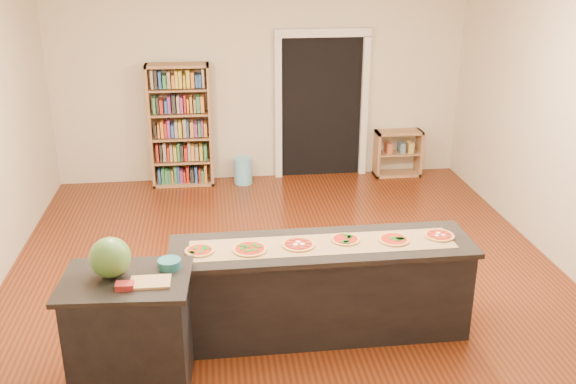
{
  "coord_description": "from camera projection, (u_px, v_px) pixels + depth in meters",
  "views": [
    {
      "loc": [
        -0.73,
        -5.77,
        3.33
      ],
      "look_at": [
        0.0,
        0.2,
        1.0
      ],
      "focal_mm": 40.0,
      "sensor_mm": 36.0,
      "label": 1
    }
  ],
  "objects": [
    {
      "name": "room",
      "position": [
        291.0,
        160.0,
        6.12
      ],
      "size": [
        6.0,
        7.0,
        2.8
      ],
      "color": "beige",
      "rests_on": "ground"
    },
    {
      "name": "doorway",
      "position": [
        322.0,
        98.0,
        9.5
      ],
      "size": [
        1.4,
        0.09,
        2.21
      ],
      "color": "black",
      "rests_on": "room"
    },
    {
      "name": "kitchen_island",
      "position": [
        322.0,
        288.0,
        5.76
      ],
      "size": [
        2.67,
        0.72,
        0.88
      ],
      "rotation": [
        0.0,
        0.0,
        0.0
      ],
      "color": "black",
      "rests_on": "ground"
    },
    {
      "name": "side_counter",
      "position": [
        131.0,
        332.0,
        5.03
      ],
      "size": [
        0.98,
        0.71,
        0.96
      ],
      "rotation": [
        0.0,
        0.0,
        -0.07
      ],
      "color": "black",
      "rests_on": "ground"
    },
    {
      "name": "bookshelf",
      "position": [
        181.0,
        126.0,
        9.22
      ],
      "size": [
        0.89,
        0.32,
        1.78
      ],
      "primitive_type": "cube",
      "color": "#A3774F",
      "rests_on": "ground"
    },
    {
      "name": "low_shelf",
      "position": [
        398.0,
        153.0,
        9.78
      ],
      "size": [
        0.7,
        0.3,
        0.7
      ],
      "primitive_type": "cube",
      "color": "#A3774F",
      "rests_on": "ground"
    },
    {
      "name": "waste_bin",
      "position": [
        243.0,
        171.0,
        9.5
      ],
      "size": [
        0.27,
        0.27,
        0.39
      ],
      "primitive_type": "cylinder",
      "color": "#69C0EB",
      "rests_on": "ground"
    },
    {
      "name": "kraft_paper",
      "position": [
        323.0,
        244.0,
        5.59
      ],
      "size": [
        2.31,
        0.42,
        0.0
      ],
      "primitive_type": "cube",
      "rotation": [
        0.0,
        0.0,
        0.0
      ],
      "color": "#A28553",
      "rests_on": "kitchen_island"
    },
    {
      "name": "watermelon",
      "position": [
        110.0,
        258.0,
        4.83
      ],
      "size": [
        0.31,
        0.31,
        0.31
      ],
      "primitive_type": "sphere",
      "color": "#144214",
      "rests_on": "side_counter"
    },
    {
      "name": "cutting_board",
      "position": [
        150.0,
        282.0,
        4.78
      ],
      "size": [
        0.3,
        0.2,
        0.02
      ],
      "primitive_type": "cube",
      "rotation": [
        0.0,
        0.0,
        -0.01
      ],
      "color": "tan",
      "rests_on": "side_counter"
    },
    {
      "name": "package_red",
      "position": [
        125.0,
        286.0,
        4.7
      ],
      "size": [
        0.13,
        0.09,
        0.05
      ],
      "primitive_type": "cube",
      "rotation": [
        0.0,
        0.0,
        -0.0
      ],
      "color": "maroon",
      "rests_on": "side_counter"
    },
    {
      "name": "package_teal",
      "position": [
        169.0,
        264.0,
        5.0
      ],
      "size": [
        0.18,
        0.18,
        0.07
      ],
      "primitive_type": "cylinder",
      "color": "#195966",
      "rests_on": "side_counter"
    },
    {
      "name": "pizza_a",
      "position": [
        200.0,
        251.0,
        5.45
      ],
      "size": [
        0.26,
        0.26,
        0.02
      ],
      "color": "tan",
      "rests_on": "kitchen_island"
    },
    {
      "name": "pizza_b",
      "position": [
        250.0,
        249.0,
        5.48
      ],
      "size": [
        0.29,
        0.29,
        0.02
      ],
      "color": "tan",
      "rests_on": "kitchen_island"
    },
    {
      "name": "pizza_c",
      "position": [
        298.0,
        244.0,
        5.57
      ],
      "size": [
        0.31,
        0.31,
        0.02
      ],
      "color": "tan",
      "rests_on": "kitchen_island"
    },
    {
      "name": "pizza_d",
      "position": [
        345.0,
        239.0,
        5.66
      ],
      "size": [
        0.28,
        0.28,
        0.02
      ],
      "color": "tan",
      "rests_on": "kitchen_island"
    },
    {
      "name": "pizza_e",
      "position": [
        394.0,
        240.0,
        5.66
      ],
      "size": [
        0.28,
        0.28,
        0.02
      ],
      "color": "tan",
      "rests_on": "kitchen_island"
    },
    {
      "name": "pizza_f",
      "position": [
        439.0,
        235.0,
        5.74
      ],
      "size": [
        0.25,
        0.25,
        0.02
      ],
      "color": "tan",
      "rests_on": "kitchen_island"
    }
  ]
}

